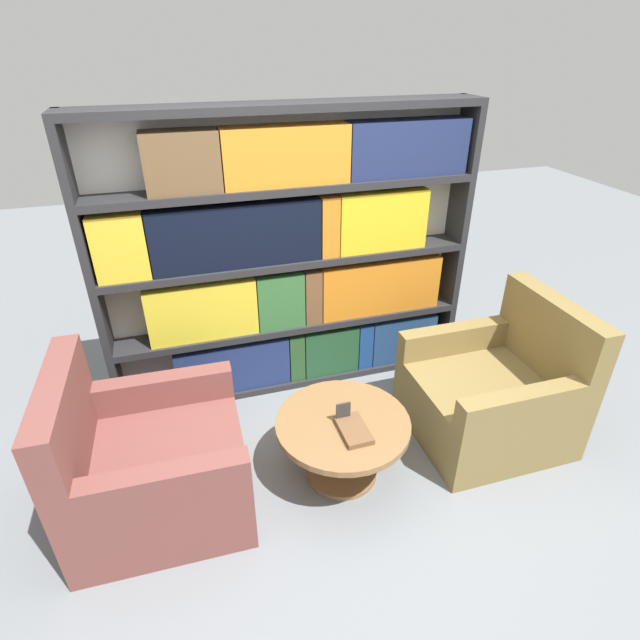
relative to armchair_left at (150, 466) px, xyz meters
name	(u,v)px	position (x,y,z in m)	size (l,w,h in m)	color
ground_plane	(348,501)	(1.08, -0.31, -0.31)	(14.00, 14.00, 0.00)	slate
bookshelf	(294,261)	(1.11, 1.00, 0.70)	(2.65, 0.30, 2.06)	silver
armchair_left	(150,466)	(0.00, 0.00, 0.00)	(0.97, 0.92, 0.96)	brown
armchair_right	(494,393)	(2.23, 0.00, 0.00)	(0.95, 0.90, 0.96)	olive
coffee_table	(342,436)	(1.11, -0.09, 0.00)	(0.81, 0.81, 0.43)	brown
table_sign	(343,414)	(1.11, -0.09, 0.17)	(0.09, 0.06, 0.13)	black
stray_book	(353,430)	(1.14, -0.20, 0.14)	(0.16, 0.26, 0.03)	brown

